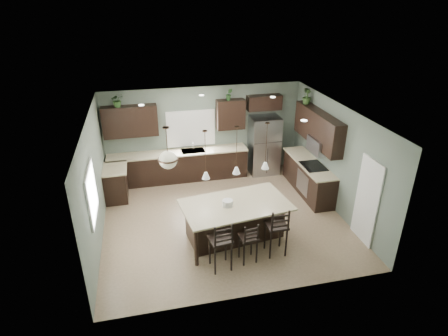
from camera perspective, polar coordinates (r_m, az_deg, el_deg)
ground at (r=9.75m, az=-0.05°, el=-7.70°), size 6.00×6.00×0.00m
pantry_door at (r=9.08m, az=20.94°, el=-4.75°), size 0.04×0.82×2.04m
window_back at (r=11.43m, az=-5.08°, el=6.05°), size 1.35×0.02×1.00m
window_left at (r=8.18m, az=-19.62°, el=-3.71°), size 0.02×1.10×1.00m
left_return_cabs at (r=10.86m, az=-16.15°, el=-2.34°), size 0.60×0.90×0.90m
left_return_countertop at (r=10.66m, az=-16.35°, el=-0.09°), size 0.66×0.96×0.04m
back_lower_cabs at (r=11.54m, az=-6.88°, el=0.24°), size 4.20×0.60×0.90m
back_countertop at (r=11.33m, az=-6.99°, el=2.35°), size 4.20×0.66×0.04m
sink_inset at (r=11.37m, az=-4.74°, el=2.63°), size 0.70×0.45×0.01m
faucet at (r=11.28m, az=-4.74°, el=3.25°), size 0.02×0.02×0.28m
back_upper_left at (r=11.07m, az=-14.10°, el=6.91°), size 1.55×0.34×0.90m
back_upper_right at (r=11.37m, az=1.01°, el=8.17°), size 0.85×0.34×0.90m
fridge_header at (r=11.57m, az=6.15°, el=9.88°), size 1.05×0.34×0.45m
right_lower_cabs at (r=11.05m, az=12.70°, el=-1.42°), size 0.60×2.35×0.90m
right_countertop at (r=10.84m, az=12.84°, el=0.79°), size 0.66×2.35×0.04m
cooktop at (r=10.61m, az=13.47°, el=0.30°), size 0.58×0.75×0.02m
wall_oven_front at (r=10.71m, az=11.82°, el=-2.24°), size 0.01×0.72×0.60m
right_upper_cabs at (r=10.53m, az=14.12°, el=5.96°), size 0.34×2.35×0.90m
microwave at (r=10.42m, az=14.30°, el=3.36°), size 0.40×0.75×0.40m
refrigerator at (r=11.84m, az=6.11°, el=3.47°), size 0.90×0.74×1.85m
kitchen_island at (r=8.82m, az=1.77°, el=-8.09°), size 2.59×1.70×0.92m
serving_dish at (r=8.47m, az=0.56°, el=-5.35°), size 0.24×0.24×0.14m
bar_stool_left at (r=7.88m, az=-0.54°, el=-11.58°), size 0.49×0.49×1.18m
bar_stool_center at (r=8.13m, az=3.69°, el=-11.08°), size 0.41×0.41×1.00m
bar_stool_right at (r=8.35m, az=7.94°, el=-9.37°), size 0.45×0.45×1.19m
pendant_left at (r=7.75m, az=-2.85°, el=1.97°), size 0.17×0.17×1.10m
pendant_center at (r=7.97m, az=1.94°, el=2.68°), size 0.17×0.17×1.10m
pendant_right at (r=8.24m, az=6.45°, el=3.33°), size 0.17×0.17×1.10m
chandelier at (r=7.99m, az=-8.65°, el=3.02°), size 0.44×0.44×0.95m
plant_back_left at (r=10.88m, az=-15.96°, el=9.91°), size 0.41×0.37×0.38m
plant_back_right at (r=11.16m, az=0.78°, el=11.18°), size 0.22×0.19×0.35m
plant_right_wall at (r=11.02m, az=12.51°, el=10.65°), size 0.32×0.32×0.44m
room_shell at (r=8.93m, az=-0.06°, el=1.46°), size 6.00×6.00×6.00m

